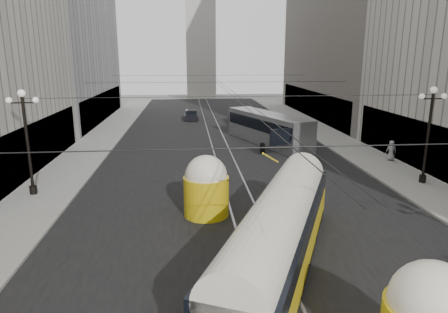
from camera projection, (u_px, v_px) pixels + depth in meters
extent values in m
cube|color=black|center=(219.00, 143.00, 39.75)|extent=(20.00, 85.00, 0.02)
cube|color=gray|center=(103.00, 137.00, 42.05)|extent=(4.00, 72.00, 0.15)
cube|color=gray|center=(324.00, 133.00, 44.18)|extent=(4.00, 72.00, 0.15)
cube|color=gray|center=(211.00, 143.00, 39.69)|extent=(0.12, 85.00, 0.04)
cube|color=gray|center=(226.00, 143.00, 39.82)|extent=(0.12, 85.00, 0.04)
cube|color=black|center=(40.00, 144.00, 29.81)|extent=(0.10, 18.00, 3.60)
cube|color=#999999|center=(48.00, 10.00, 49.52)|extent=(12.00, 28.00, 28.00)
cube|color=black|center=(104.00, 106.00, 52.98)|extent=(0.10, 25.20, 3.60)
cube|color=black|center=(413.00, 143.00, 30.38)|extent=(0.10, 18.00, 3.60)
cube|color=black|center=(310.00, 104.00, 55.49)|extent=(0.10, 28.80, 3.60)
cube|color=#B2AFA8|center=(200.00, 38.00, 82.70)|extent=(6.00, 6.00, 24.00)
cylinder|color=black|center=(28.00, 146.00, 23.86)|extent=(0.18, 0.18, 6.00)
cylinder|color=black|center=(33.00, 190.00, 24.53)|extent=(0.44, 0.44, 0.50)
cylinder|color=black|center=(23.00, 103.00, 23.23)|extent=(1.60, 0.08, 0.08)
sphere|color=white|center=(21.00, 93.00, 23.09)|extent=(0.44, 0.44, 0.44)
sphere|color=white|center=(9.00, 100.00, 23.12)|extent=(0.36, 0.36, 0.36)
sphere|color=white|center=(36.00, 100.00, 23.26)|extent=(0.36, 0.36, 0.36)
cylinder|color=black|center=(428.00, 139.00, 26.11)|extent=(0.18, 0.18, 6.00)
cylinder|color=black|center=(422.00, 179.00, 26.78)|extent=(0.44, 0.44, 0.50)
cylinder|color=black|center=(433.00, 99.00, 25.47)|extent=(1.60, 0.08, 0.08)
sphere|color=white|center=(434.00, 90.00, 25.34)|extent=(0.44, 0.44, 0.44)
sphere|color=white|center=(422.00, 96.00, 25.37)|extent=(0.36, 0.36, 0.36)
sphere|color=white|center=(444.00, 96.00, 25.50)|extent=(0.36, 0.36, 0.36)
cylinder|color=black|center=(301.00, 147.00, 10.77)|extent=(25.00, 0.03, 0.03)
cylinder|color=black|center=(237.00, 96.00, 24.29)|extent=(25.00, 0.03, 0.03)
cylinder|color=black|center=(219.00, 82.00, 37.81)|extent=(25.00, 0.03, 0.03)
cylinder|color=black|center=(210.00, 75.00, 51.33)|extent=(25.00, 0.03, 0.03)
cylinder|color=black|center=(216.00, 82.00, 41.72)|extent=(0.03, 72.00, 0.03)
cylinder|color=black|center=(220.00, 82.00, 41.75)|extent=(0.03, 72.00, 0.03)
cube|color=gold|center=(279.00, 246.00, 15.99)|extent=(7.56, 12.99, 1.59)
cube|color=black|center=(278.00, 263.00, 16.17)|extent=(7.40, 12.63, 0.28)
cube|color=black|center=(280.00, 222.00, 15.74)|extent=(7.50, 12.82, 0.80)
cylinder|color=silver|center=(280.00, 216.00, 15.67)|extent=(7.23, 12.69, 2.16)
sphere|color=silver|center=(433.00, 304.00, 10.22)|extent=(2.25, 2.25, 2.25)
cylinder|color=gold|center=(206.00, 196.00, 21.44)|extent=(2.44, 2.44, 2.16)
sphere|color=silver|center=(206.00, 176.00, 21.16)|extent=(2.25, 2.25, 2.25)
cube|color=gray|center=(268.00, 129.00, 38.90)|extent=(6.53, 11.95, 2.96)
cube|color=black|center=(268.00, 124.00, 38.78)|extent=(6.41, 11.57, 1.09)
cube|color=black|center=(282.00, 137.00, 33.14)|extent=(2.16, 0.90, 1.38)
cylinder|color=black|center=(262.00, 148.00, 35.21)|extent=(0.30, 0.99, 0.99)
cylinder|color=black|center=(290.00, 148.00, 35.43)|extent=(0.30, 0.99, 0.99)
cylinder|color=black|center=(249.00, 132.00, 42.88)|extent=(0.30, 0.99, 0.99)
cylinder|color=black|center=(271.00, 131.00, 43.10)|extent=(0.30, 0.99, 0.99)
cube|color=white|center=(238.00, 119.00, 51.73)|extent=(2.63, 5.18, 0.88)
cube|color=black|center=(238.00, 114.00, 51.58)|extent=(2.12, 2.93, 0.83)
cylinder|color=black|center=(232.00, 122.00, 50.06)|extent=(0.22, 0.71, 0.71)
cylinder|color=black|center=(247.00, 122.00, 50.22)|extent=(0.22, 0.71, 0.71)
cylinder|color=black|center=(230.00, 118.00, 53.32)|extent=(0.22, 0.71, 0.71)
cylinder|color=black|center=(243.00, 118.00, 53.49)|extent=(0.22, 0.71, 0.71)
cube|color=black|center=(191.00, 116.00, 54.44)|extent=(1.82, 4.20, 0.74)
cube|color=black|center=(191.00, 112.00, 54.31)|extent=(1.57, 2.33, 0.70)
cylinder|color=black|center=(186.00, 119.00, 53.04)|extent=(0.22, 0.59, 0.59)
cylinder|color=black|center=(197.00, 119.00, 53.18)|extent=(0.22, 0.59, 0.59)
cylinder|color=black|center=(186.00, 116.00, 55.77)|extent=(0.22, 0.59, 0.59)
cylinder|color=black|center=(197.00, 116.00, 55.90)|extent=(0.22, 0.59, 0.59)
imported|color=gray|center=(391.00, 150.00, 32.31)|extent=(0.88, 0.63, 1.65)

